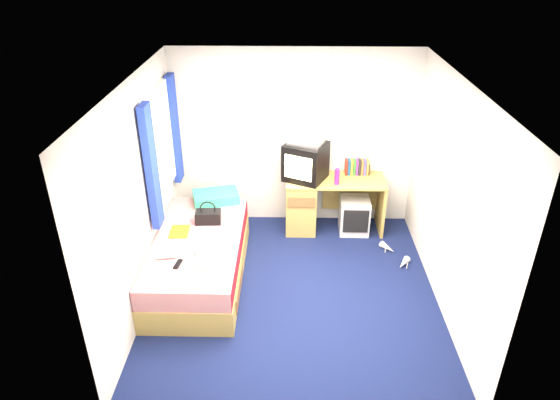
{
  "coord_description": "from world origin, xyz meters",
  "views": [
    {
      "loc": [
        -0.05,
        -4.51,
        3.6
      ],
      "look_at": [
        -0.16,
        0.7,
        0.82
      ],
      "focal_mm": 32.0,
      "sensor_mm": 36.0,
      "label": 1
    }
  ],
  "objects_px": {
    "aerosol_can": "(323,171)",
    "handbag": "(208,216)",
    "picture_frame": "(368,169)",
    "remote_control": "(178,264)",
    "pillow": "(216,197)",
    "magazine": "(180,232)",
    "colour_swatch_fan": "(200,267)",
    "desk": "(314,201)",
    "towel": "(214,247)",
    "vcr": "(306,141)",
    "pink_water_bottle": "(337,177)",
    "white_heels": "(395,255)",
    "water_bottle": "(167,255)",
    "bed": "(199,258)",
    "crt_tv": "(306,161)",
    "storage_cube": "(354,215)"
  },
  "relations": [
    {
      "from": "storage_cube",
      "to": "pillow",
      "type": "bearing_deg",
      "value": -173.27
    },
    {
      "from": "water_bottle",
      "to": "colour_swatch_fan",
      "type": "distance_m",
      "value": 0.42
    },
    {
      "from": "crt_tv",
      "to": "picture_frame",
      "type": "xyz_separation_m",
      "value": [
        0.85,
        0.17,
        -0.18
      ]
    },
    {
      "from": "remote_control",
      "to": "water_bottle",
      "type": "bearing_deg",
      "value": 149.66
    },
    {
      "from": "storage_cube",
      "to": "magazine",
      "type": "height_order",
      "value": "magazine"
    },
    {
      "from": "bed",
      "to": "white_heels",
      "type": "distance_m",
      "value": 2.43
    },
    {
      "from": "pillow",
      "to": "magazine",
      "type": "relative_size",
      "value": 2.03
    },
    {
      "from": "vcr",
      "to": "handbag",
      "type": "xyz_separation_m",
      "value": [
        -1.17,
        -0.81,
        -0.66
      ]
    },
    {
      "from": "crt_tv",
      "to": "handbag",
      "type": "height_order",
      "value": "crt_tv"
    },
    {
      "from": "magazine",
      "to": "vcr",
      "type": "bearing_deg",
      "value": 35.04
    },
    {
      "from": "towel",
      "to": "water_bottle",
      "type": "bearing_deg",
      "value": -164.61
    },
    {
      "from": "pillow",
      "to": "remote_control",
      "type": "xyz_separation_m",
      "value": [
        -0.21,
        -1.41,
        -0.05
      ]
    },
    {
      "from": "vcr",
      "to": "aerosol_can",
      "type": "xyz_separation_m",
      "value": [
        0.24,
        0.06,
        -0.45
      ]
    },
    {
      "from": "magazine",
      "to": "remote_control",
      "type": "bearing_deg",
      "value": -80.03
    },
    {
      "from": "desk",
      "to": "magazine",
      "type": "height_order",
      "value": "desk"
    },
    {
      "from": "towel",
      "to": "picture_frame",
      "type": "bearing_deg",
      "value": 40.52
    },
    {
      "from": "water_bottle",
      "to": "bed",
      "type": "bearing_deg",
      "value": 56.9
    },
    {
      "from": "bed",
      "to": "white_heels",
      "type": "bearing_deg",
      "value": 10.45
    },
    {
      "from": "desk",
      "to": "towel",
      "type": "distance_m",
      "value": 1.84
    },
    {
      "from": "pillow",
      "to": "colour_swatch_fan",
      "type": "xyz_separation_m",
      "value": [
        0.03,
        -1.46,
        -0.06
      ]
    },
    {
      "from": "picture_frame",
      "to": "white_heels",
      "type": "distance_m",
      "value": 1.22
    },
    {
      "from": "aerosol_can",
      "to": "colour_swatch_fan",
      "type": "height_order",
      "value": "aerosol_can"
    },
    {
      "from": "pillow",
      "to": "water_bottle",
      "type": "relative_size",
      "value": 2.85
    },
    {
      "from": "vcr",
      "to": "pink_water_bottle",
      "type": "height_order",
      "value": "vcr"
    },
    {
      "from": "colour_swatch_fan",
      "to": "water_bottle",
      "type": "bearing_deg",
      "value": 156.85
    },
    {
      "from": "crt_tv",
      "to": "aerosol_can",
      "type": "height_order",
      "value": "crt_tv"
    },
    {
      "from": "pillow",
      "to": "crt_tv",
      "type": "relative_size",
      "value": 0.89
    },
    {
      "from": "aerosol_can",
      "to": "water_bottle",
      "type": "distance_m",
      "value": 2.4
    },
    {
      "from": "magazine",
      "to": "colour_swatch_fan",
      "type": "distance_m",
      "value": 0.78
    },
    {
      "from": "aerosol_can",
      "to": "handbag",
      "type": "height_order",
      "value": "aerosol_can"
    },
    {
      "from": "storage_cube",
      "to": "vcr",
      "type": "distance_m",
      "value": 1.24
    },
    {
      "from": "vcr",
      "to": "towel",
      "type": "xyz_separation_m",
      "value": [
        -1.02,
        -1.43,
        -0.69
      ]
    },
    {
      "from": "bed",
      "to": "storage_cube",
      "type": "height_order",
      "value": "bed"
    },
    {
      "from": "crt_tv",
      "to": "colour_swatch_fan",
      "type": "bearing_deg",
      "value": -97.68
    },
    {
      "from": "handbag",
      "to": "remote_control",
      "type": "distance_m",
      "value": 0.9
    },
    {
      "from": "aerosol_can",
      "to": "white_heels",
      "type": "bearing_deg",
      "value": -41.55
    },
    {
      "from": "bed",
      "to": "aerosol_can",
      "type": "bearing_deg",
      "value": 39.64
    },
    {
      "from": "aerosol_can",
      "to": "handbag",
      "type": "relative_size",
      "value": 0.53
    },
    {
      "from": "desk",
      "to": "white_heels",
      "type": "relative_size",
      "value": 2.28
    },
    {
      "from": "pillow",
      "to": "picture_frame",
      "type": "relative_size",
      "value": 4.07
    },
    {
      "from": "handbag",
      "to": "colour_swatch_fan",
      "type": "height_order",
      "value": "handbag"
    },
    {
      "from": "magazine",
      "to": "white_heels",
      "type": "distance_m",
      "value": 2.68
    },
    {
      "from": "bed",
      "to": "crt_tv",
      "type": "bearing_deg",
      "value": 42.99
    },
    {
      "from": "picture_frame",
      "to": "white_heels",
      "type": "bearing_deg",
      "value": -71.29
    },
    {
      "from": "handbag",
      "to": "water_bottle",
      "type": "distance_m",
      "value": 0.83
    },
    {
      "from": "pink_water_bottle",
      "to": "white_heels",
      "type": "xyz_separation_m",
      "value": [
        0.73,
        -0.56,
        -0.81
      ]
    },
    {
      "from": "vcr",
      "to": "picture_frame",
      "type": "height_order",
      "value": "vcr"
    },
    {
      "from": "towel",
      "to": "handbag",
      "type": "bearing_deg",
      "value": 104.06
    },
    {
      "from": "picture_frame",
      "to": "handbag",
      "type": "distance_m",
      "value": 2.25
    },
    {
      "from": "picture_frame",
      "to": "remote_control",
      "type": "xyz_separation_m",
      "value": [
        -2.22,
        -1.85,
        -0.27
      ]
    }
  ]
}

